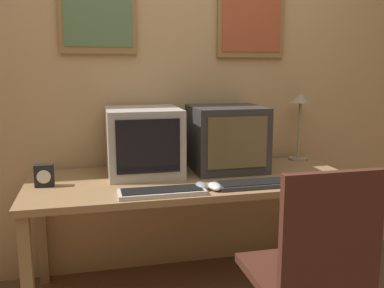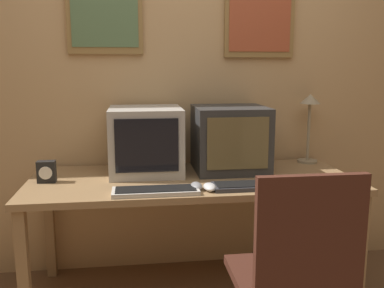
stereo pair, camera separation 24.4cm
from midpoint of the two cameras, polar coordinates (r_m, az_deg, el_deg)
wall_back at (r=2.83m, az=-4.58°, el=9.24°), size 8.00×0.08×2.60m
desk at (r=2.51m, az=-2.81°, el=-6.04°), size 1.86×0.77×0.72m
monitor_left at (r=2.56m, az=-9.21°, el=0.34°), size 0.43×0.44×0.39m
monitor_right at (r=2.64m, az=1.99°, el=0.78°), size 0.43×0.42×0.39m
keyboard_main at (r=2.18m, az=-7.27°, el=-6.39°), size 0.44×0.15×0.03m
keyboard_side at (r=2.31m, az=5.30°, el=-5.36°), size 0.41×0.16×0.03m
mouse_near_keyboard at (r=2.24m, az=-0.09°, el=-5.71°), size 0.07×0.12×0.04m
mouse_far_corner at (r=2.24m, az=-1.89°, el=-5.65°), size 0.06×0.11×0.04m
desk_clock at (r=2.46m, az=-21.84°, el=-3.95°), size 0.10×0.06×0.12m
desk_lamp at (r=2.95m, az=11.93°, el=4.14°), size 0.13×0.13×0.46m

